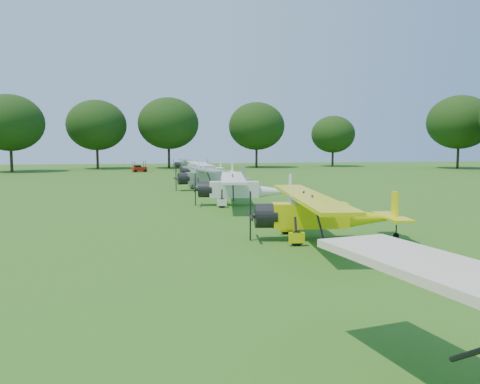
% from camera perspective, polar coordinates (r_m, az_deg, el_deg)
% --- Properties ---
extents(ground, '(160.00, 160.00, 0.00)m').
position_cam_1_polar(ground, '(31.07, -0.20, -1.85)').
color(ground, '#265816').
rests_on(ground, ground).
extents(tree_belt, '(137.36, 130.27, 14.52)m').
position_cam_1_polar(tree_belt, '(32.08, 6.17, 12.73)').
color(tree_belt, black).
rests_on(tree_belt, ground).
extents(aircraft_2, '(6.82, 10.83, 2.13)m').
position_cam_1_polar(aircraft_2, '(20.50, 9.91, -2.30)').
color(aircraft_2, yellow).
rests_on(aircraft_2, ground).
extents(aircraft_3, '(7.01, 11.10, 2.18)m').
position_cam_1_polar(aircraft_3, '(31.89, 0.21, 0.65)').
color(aircraft_3, white).
rests_on(aircraft_3, ground).
extents(aircraft_4, '(7.04, 11.16, 2.19)m').
position_cam_1_polar(aircraft_4, '(43.35, -3.69, 1.96)').
color(aircraft_4, '#B7B7BB').
rests_on(aircraft_4, ground).
extents(aircraft_5, '(6.75, 10.74, 2.12)m').
position_cam_1_polar(aircraft_5, '(55.93, -4.17, 2.73)').
color(aircraft_5, white).
rests_on(aircraft_5, ground).
extents(aircraft_6, '(6.19, 9.86, 1.94)m').
position_cam_1_polar(aircraft_6, '(67.20, -4.83, 3.12)').
color(aircraft_6, white).
rests_on(aircraft_6, ground).
extents(aircraft_7, '(6.20, 9.84, 1.93)m').
position_cam_1_polar(aircraft_7, '(77.72, -6.05, 3.44)').
color(aircraft_7, '#B7B7BB').
rests_on(aircraft_7, ground).
extents(golf_cart, '(2.42, 1.86, 1.84)m').
position_cam_1_polar(golf_cart, '(74.66, -12.21, 2.87)').
color(golf_cart, '#AE1B0C').
rests_on(golf_cart, ground).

